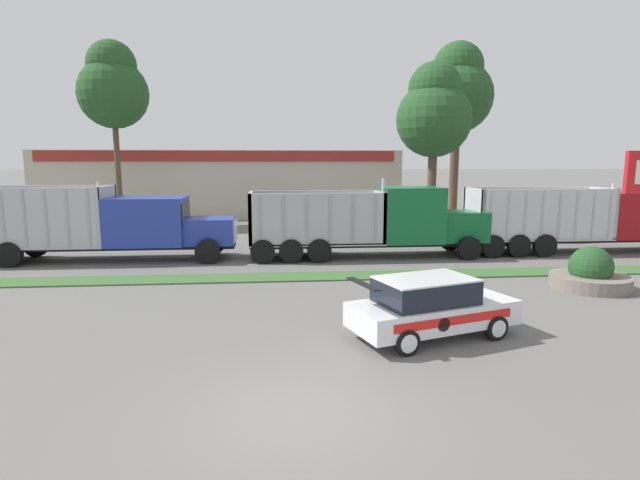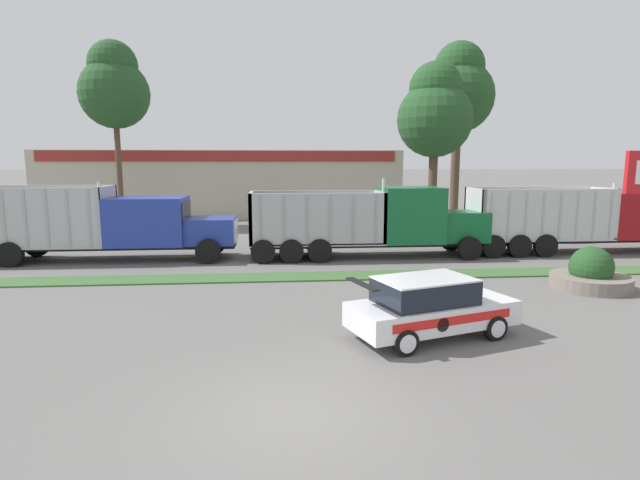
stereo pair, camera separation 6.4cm
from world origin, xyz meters
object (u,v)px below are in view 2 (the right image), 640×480
Objects in this scene: dump_truck_mid at (605,221)px; dump_truck_trail at (390,222)px; dump_truck_lead at (116,226)px; stone_planter at (591,275)px; rally_car at (430,306)px.

dump_truck_mid is 1.06× the size of dump_truck_trail.
dump_truck_mid is at bearing 1.46° from dump_truck_trail.
dump_truck_lead reaches higher than stone_planter.
dump_truck_trail is at bearing -178.54° from dump_truck_mid.
dump_truck_trail is 2.42× the size of rally_car.
dump_truck_trail reaches higher than stone_planter.
stone_planter is at bearing -126.77° from dump_truck_mid.
rally_car is (-12.32, -11.25, -0.74)m from dump_truck_mid.
rally_car is at bearing -148.71° from stone_planter.
dump_truck_lead reaches higher than dump_truck_mid.
rally_car is at bearing -45.18° from dump_truck_lead.
dump_truck_lead is 12.57m from dump_truck_trail.
stone_planter is at bearing 31.29° from rally_car.
dump_truck_mid is at bearing 53.23° from stone_planter.
rally_car is at bearing -97.73° from dump_truck_trail.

